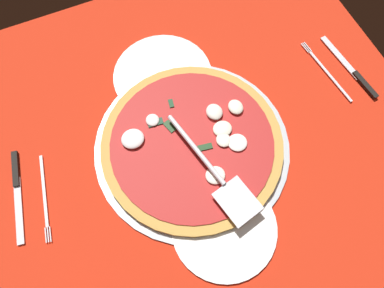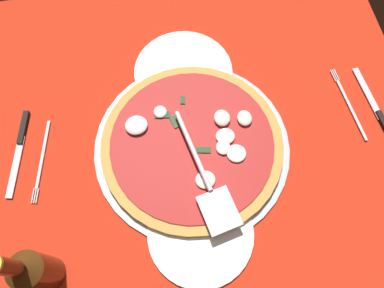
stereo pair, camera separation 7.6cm
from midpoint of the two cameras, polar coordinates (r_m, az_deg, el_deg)
The scene contains 10 objects.
ground_plane at distance 78.24cm, azimuth 4.43°, elevation -1.74°, with size 98.72×98.72×0.80cm, color red.
checker_pattern at distance 77.82cm, azimuth 4.45°, elevation -1.62°, with size 98.72×98.72×0.10cm.
pizza_pan at distance 77.64cm, azimuth 2.79°, elevation -0.74°, with size 41.68×41.68×0.85cm, color #AFBAC1.
dinner_plate_left at distance 72.79cm, azimuth 4.44°, elevation -14.23°, with size 20.71×20.71×1.00cm, color white.
dinner_plate_right at distance 86.49cm, azimuth 1.18°, elevation 11.05°, with size 22.95×22.95×1.00cm, color white.
pizza at distance 76.46cm, azimuth 2.90°, elevation -0.31°, with size 38.54×38.54×3.09cm.
pizza_server at distance 71.49cm, azimuth 5.05°, elevation -5.54°, with size 26.70×9.64×1.00cm.
place_setting_near at distance 91.89cm, azimuth 27.47°, elevation 4.77°, with size 20.17×13.47×1.40cm.
place_setting_far at distance 82.94cm, azimuth -21.69°, elevation -1.65°, with size 21.31×14.60×1.40cm.
beer_bottle at distance 68.23cm, azimuth -20.79°, elevation -18.60°, with size 6.26×6.26×21.90cm.
Camera 2 is at (-27.87, 6.63, 72.38)cm, focal length 33.91 mm.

